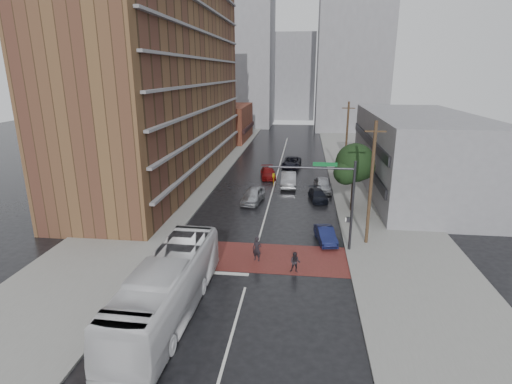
% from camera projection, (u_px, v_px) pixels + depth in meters
% --- Properties ---
extents(ground, '(160.00, 160.00, 0.00)m').
position_uv_depth(ground, '(253.00, 260.00, 29.81)').
color(ground, black).
rests_on(ground, ground).
extents(crosswalk, '(14.00, 5.00, 0.02)m').
position_uv_depth(crosswalk, '(254.00, 257.00, 30.28)').
color(crosswalk, maroon).
rests_on(crosswalk, ground).
extents(sidewalk_west, '(9.00, 90.00, 0.15)m').
position_uv_depth(sidewalk_west, '(193.00, 173.00, 54.86)').
color(sidewalk_west, gray).
rests_on(sidewalk_west, ground).
extents(sidewalk_east, '(9.00, 90.00, 0.15)m').
position_uv_depth(sidewalk_east, '(364.00, 179.00, 52.23)').
color(sidewalk_east, gray).
rests_on(sidewalk_east, ground).
extents(apartment_block, '(10.00, 44.00, 28.00)m').
position_uv_depth(apartment_block, '(167.00, 67.00, 50.17)').
color(apartment_block, brown).
rests_on(apartment_block, ground).
extents(storefront_west, '(8.00, 16.00, 7.00)m').
position_uv_depth(storefront_west, '(228.00, 123.00, 81.49)').
color(storefront_west, brown).
rests_on(storefront_west, ground).
extents(building_east, '(11.00, 26.00, 9.00)m').
position_uv_depth(building_east, '(418.00, 154.00, 45.63)').
color(building_east, gray).
rests_on(building_east, ground).
extents(distant_tower_west, '(18.00, 16.00, 32.00)m').
position_uv_depth(distant_tower_west, '(237.00, 61.00, 100.91)').
color(distant_tower_west, gray).
rests_on(distant_tower_west, ground).
extents(distant_tower_east, '(16.00, 14.00, 36.00)m').
position_uv_depth(distant_tower_east, '(353.00, 51.00, 91.42)').
color(distant_tower_east, gray).
rests_on(distant_tower_east, ground).
extents(distant_tower_center, '(12.00, 10.00, 24.00)m').
position_uv_depth(distant_tower_center, '(294.00, 77.00, 116.62)').
color(distant_tower_center, gray).
rests_on(distant_tower_center, ground).
extents(street_tree, '(4.20, 4.10, 6.90)m').
position_uv_depth(street_tree, '(355.00, 165.00, 38.90)').
color(street_tree, '#332319').
rests_on(street_tree, ground).
extents(signal_mast, '(6.50, 0.30, 7.20)m').
position_uv_depth(signal_mast, '(334.00, 193.00, 30.15)').
color(signal_mast, '#2D2D33').
rests_on(signal_mast, ground).
extents(utility_pole_near, '(1.60, 0.26, 10.00)m').
position_uv_depth(utility_pole_near, '(371.00, 183.00, 31.12)').
color(utility_pole_near, '#473321').
rests_on(utility_pole_near, ground).
extents(utility_pole_far, '(1.60, 0.26, 10.00)m').
position_uv_depth(utility_pole_far, '(346.00, 141.00, 50.12)').
color(utility_pole_far, '#473321').
rests_on(utility_pole_far, ground).
extents(transit_bus, '(3.24, 12.54, 3.47)m').
position_uv_depth(transit_bus, '(168.00, 288.00, 22.65)').
color(transit_bus, silver).
rests_on(transit_bus, ground).
extents(pedestrian_a, '(0.81, 0.68, 1.90)m').
position_uv_depth(pedestrian_a, '(257.00, 249.00, 29.44)').
color(pedestrian_a, black).
rests_on(pedestrian_a, ground).
extents(pedestrian_b, '(0.79, 0.65, 1.50)m').
position_uv_depth(pedestrian_b, '(295.00, 262.00, 27.81)').
color(pedestrian_b, black).
rests_on(pedestrian_b, ground).
extents(car_travel_a, '(2.55, 4.97, 1.62)m').
position_uv_depth(car_travel_a, '(253.00, 195.00, 42.68)').
color(car_travel_a, '#B2B4BA').
rests_on(car_travel_a, ground).
extents(car_travel_b, '(1.94, 5.22, 1.70)m').
position_uv_depth(car_travel_b, '(289.00, 180.00, 48.67)').
color(car_travel_b, '#A2A3AA').
rests_on(car_travel_b, ground).
extents(car_travel_c, '(2.58, 4.84, 1.33)m').
position_uv_depth(car_travel_c, '(268.00, 173.00, 52.69)').
color(car_travel_c, maroon).
rests_on(car_travel_c, ground).
extents(suv_travel, '(2.93, 5.50, 1.47)m').
position_uv_depth(suv_travel, '(292.00, 162.00, 58.55)').
color(suv_travel, black).
rests_on(suv_travel, ground).
extents(car_parked_near, '(1.94, 3.94, 1.24)m').
position_uv_depth(car_parked_near, '(326.00, 235.00, 32.80)').
color(car_parked_near, '#131944').
rests_on(car_parked_near, ground).
extents(car_parked_mid, '(2.32, 4.28, 1.18)m').
position_uv_depth(car_parked_mid, '(318.00, 195.00, 43.43)').
color(car_parked_mid, black).
rests_on(car_parked_mid, ground).
extents(car_parked_far, '(2.21, 4.85, 1.61)m').
position_uv_depth(car_parked_far, '(323.00, 185.00, 46.73)').
color(car_parked_far, '#A8AAB0').
rests_on(car_parked_far, ground).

